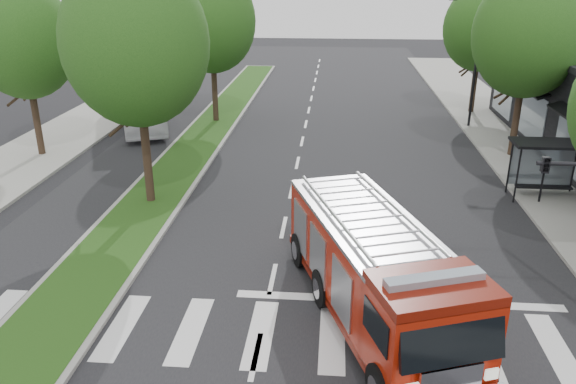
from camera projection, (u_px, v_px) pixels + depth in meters
ground at (272, 279)px, 18.50m from camera, size 140.00×140.00×0.00m
sidewalk_right at (556, 182)px, 26.75m from camera, size 5.00×80.00×0.15m
sidewalk_left at (14, 166)px, 28.87m from camera, size 5.00×80.00×0.15m
median at (210, 129)px, 35.61m from camera, size 3.00×50.00×0.15m
bus_shelter at (548, 154)px, 24.41m from camera, size 3.20×1.60×2.61m
tree_right_mid at (529, 34)px, 28.17m from camera, size 5.60×5.60×9.72m
tree_right_far at (481, 28)px, 37.67m from camera, size 5.00×5.00×8.73m
tree_median_near at (136, 43)px, 22.01m from camera, size 5.80×5.80×10.16m
tree_median_far at (211, 21)px, 35.10m from camera, size 5.60×5.60×9.72m
tree_left_mid at (23, 40)px, 28.44m from camera, size 5.20×5.20×9.16m
streetlight_right_far at (474, 57)px, 34.55m from camera, size 2.11×0.20×8.00m
fire_engine at (375, 270)px, 15.96m from camera, size 5.57×9.57×3.19m
city_bus at (140, 102)px, 36.56m from camera, size 6.11×10.50×2.88m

